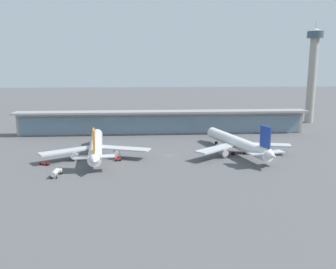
# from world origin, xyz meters

# --- Properties ---
(ground_plane) EXTENTS (1200.00, 1200.00, 0.00)m
(ground_plane) POSITION_xyz_m (0.00, 0.00, 0.00)
(ground_plane) COLOR #515154
(airliner_left_stand) EXTENTS (51.87, 67.83, 18.06)m
(airliner_left_stand) POSITION_xyz_m (-35.94, -0.39, 5.69)
(airliner_left_stand) COLOR white
(airliner_left_stand) RESTS_ON ground
(airliner_centre_stand) EXTENTS (50.67, 67.02, 18.06)m
(airliner_centre_stand) POSITION_xyz_m (34.27, 1.24, 5.69)
(airliner_centre_stand) COLOR white
(airliner_centre_stand) RESTS_ON ground
(service_truck_near_nose_red) EXTENTS (3.18, 2.33, 2.05)m
(service_truck_near_nose_red) POSITION_xyz_m (-24.92, -8.10, 0.87)
(service_truck_near_nose_red) COLOR #B21E1E
(service_truck_near_nose_red) RESTS_ON ground
(service_truck_under_wing_red) EXTENTS (6.81, 3.81, 2.70)m
(service_truck_under_wing_red) POSITION_xyz_m (-56.99, -12.90, 0.81)
(service_truck_under_wing_red) COLOR #B21E1E
(service_truck_under_wing_red) RESTS_ON ground
(service_truck_mid_apron_white) EXTENTS (2.85, 8.70, 2.95)m
(service_truck_mid_apron_white) POSITION_xyz_m (-48.09, -30.02, 1.71)
(service_truck_mid_apron_white) COLOR silver
(service_truck_mid_apron_white) RESTS_ON ground
(terminal_building) EXTENTS (189.08, 12.80, 15.20)m
(terminal_building) POSITION_xyz_m (0.00, 58.48, 7.87)
(terminal_building) COLOR #9E998E
(terminal_building) RESTS_ON ground
(control_tower) EXTENTS (12.00, 12.00, 77.06)m
(control_tower) POSITION_xyz_m (117.45, 96.71, 41.93)
(control_tower) COLOR #9E998E
(control_tower) RESTS_ON ground
(safety_cone_alpha) EXTENTS (0.62, 0.62, 0.70)m
(safety_cone_alpha) POSITION_xyz_m (-47.88, -23.49, 0.32)
(safety_cone_alpha) COLOR orange
(safety_cone_alpha) RESTS_ON ground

